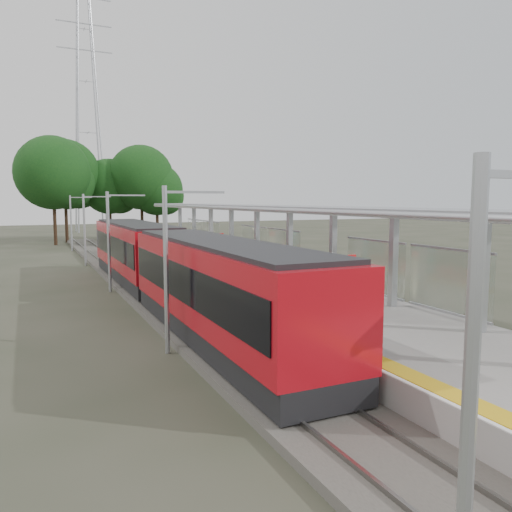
{
  "coord_description": "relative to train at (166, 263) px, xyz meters",
  "views": [
    {
      "loc": [
        -10.29,
        -8.49,
        4.95
      ],
      "look_at": [
        -0.42,
        12.89,
        2.3
      ],
      "focal_mm": 35.0,
      "sensor_mm": 36.0,
      "label": 1
    }
  ],
  "objects": [
    {
      "name": "info_pillar_near",
      "position": [
        5.6,
        -6.6,
        -0.25
      ],
      "size": [
        0.42,
        0.42,
        1.84
      ],
      "rotation": [
        0.0,
        0.0,
        0.05
      ],
      "color": "beige",
      "rests_on": "platform"
    },
    {
      "name": "pylon",
      "position": [
        3.5,
        59.07,
        16.95
      ],
      "size": [
        8.0,
        4.0,
        38.0
      ],
      "primitive_type": null,
      "color": "#9EA0A5",
      "rests_on": "ground"
    },
    {
      "name": "litter_bin",
      "position": [
        6.54,
        4.69,
        -0.59
      ],
      "size": [
        0.53,
        0.53,
        0.92
      ],
      "primitive_type": "cylinder",
      "rotation": [
        0.0,
        0.0,
        -0.2
      ],
      "color": "#9EA0A5",
      "rests_on": "platform"
    },
    {
      "name": "trackbed",
      "position": [
        -0.0,
        6.07,
        -1.93
      ],
      "size": [
        3.0,
        70.0,
        0.24
      ],
      "primitive_type": "cube",
      "color": "#59544C",
      "rests_on": "ground"
    },
    {
      "name": "bench_mid",
      "position": [
        7.11,
        4.89,
        -0.52
      ],
      "size": [
        0.72,
        1.54,
        1.01
      ],
      "rotation": [
        0.0,
        0.0,
        -0.18
      ],
      "color": "#0E0E46",
      "rests_on": "platform"
    },
    {
      "name": "tactile_strip",
      "position": [
        1.95,
        6.07,
        -1.04
      ],
      "size": [
        0.6,
        50.0,
        0.02
      ],
      "primitive_type": "cube",
      "color": "gold",
      "rests_on": "platform"
    },
    {
      "name": "bench_far",
      "position": [
        6.25,
        15.86,
        -0.56
      ],
      "size": [
        0.58,
        1.41,
        0.93
      ],
      "rotation": [
        0.0,
        0.0,
        -0.12
      ],
      "color": "#0E0E46",
      "rests_on": "platform"
    },
    {
      "name": "train",
      "position": [
        0.0,
        0.0,
        0.0
      ],
      "size": [
        2.74,
        27.6,
        3.62
      ],
      "color": "black",
      "rests_on": "ground"
    },
    {
      "name": "canopy",
      "position": [
        6.11,
        2.26,
        2.15
      ],
      "size": [
        3.27,
        38.0,
        3.66
      ],
      "color": "#9EA0A5",
      "rests_on": "platform"
    },
    {
      "name": "platform",
      "position": [
        4.5,
        6.07,
        -1.55
      ],
      "size": [
        6.0,
        50.0,
        1.0
      ],
      "primitive_type": "cube",
      "color": "gray",
      "rests_on": "ground"
    },
    {
      "name": "end_fence",
      "position": [
        4.5,
        31.02,
        -0.45
      ],
      "size": [
        6.0,
        0.1,
        1.2
      ],
      "primitive_type": "cube",
      "color": "#9EA0A5",
      "rests_on": "platform"
    },
    {
      "name": "info_pillar_far",
      "position": [
        5.37,
        7.09,
        -0.25
      ],
      "size": [
        0.42,
        0.42,
        1.86
      ],
      "rotation": [
        0.0,
        0.0,
        0.06
      ],
      "color": "beige",
      "rests_on": "platform"
    },
    {
      "name": "catenary_masts",
      "position": [
        -1.72,
        5.07,
        0.86
      ],
      "size": [
        2.08,
        48.16,
        5.4
      ],
      "color": "#9EA0A5",
      "rests_on": "ground"
    },
    {
      "name": "tree_cluster",
      "position": [
        2.14,
        38.6,
        5.4
      ],
      "size": [
        18.92,
        11.12,
        11.95
      ],
      "color": "#382316",
      "rests_on": "ground"
    },
    {
      "name": "ground",
      "position": [
        4.5,
        -13.93,
        -2.05
      ],
      "size": [
        200.0,
        200.0,
        0.0
      ],
      "primitive_type": "plane",
      "color": "#474438",
      "rests_on": "ground"
    }
  ]
}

